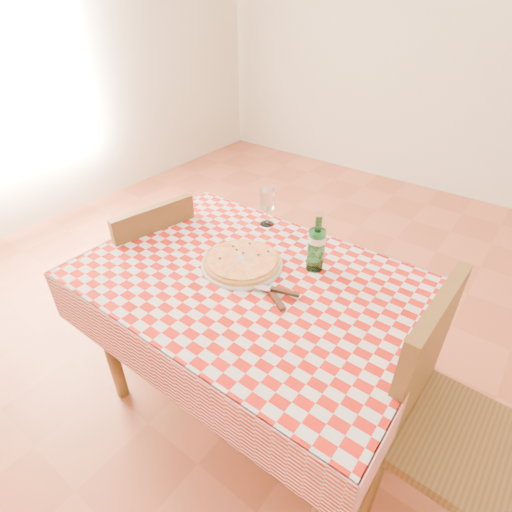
# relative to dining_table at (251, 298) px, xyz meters

# --- Properties ---
(dining_table) EXTENTS (1.20, 0.80, 0.75)m
(dining_table) POSITION_rel_dining_table_xyz_m (0.00, 0.00, 0.00)
(dining_table) COLOR brown
(dining_table) RESTS_ON ground
(tablecloth) EXTENTS (1.30, 0.90, 0.01)m
(tablecloth) POSITION_rel_dining_table_xyz_m (0.00, 0.00, 0.09)
(tablecloth) COLOR #9E1109
(tablecloth) RESTS_ON dining_table
(chair_near) EXTENTS (0.45, 0.45, 0.96)m
(chair_near) POSITION_rel_dining_table_xyz_m (0.75, 0.03, -0.11)
(chair_near) COLOR brown
(chair_near) RESTS_ON ground
(chair_far) EXTENTS (0.47, 0.47, 0.87)m
(chair_far) POSITION_rel_dining_table_xyz_m (-0.65, 0.04, -0.16)
(chair_far) COLOR brown
(chair_far) RESTS_ON ground
(pizza_plate) EXTENTS (0.35, 0.35, 0.04)m
(pizza_plate) POSITION_rel_dining_table_xyz_m (-0.08, 0.05, 0.12)
(pizza_plate) COLOR #C48241
(pizza_plate) RESTS_ON tablecloth
(water_bottle) EXTENTS (0.09, 0.09, 0.24)m
(water_bottle) POSITION_rel_dining_table_xyz_m (0.16, 0.20, 0.22)
(water_bottle) COLOR #196628
(water_bottle) RESTS_ON tablecloth
(wine_glass) EXTENTS (0.08, 0.08, 0.17)m
(wine_glass) POSITION_rel_dining_table_xyz_m (-0.19, 0.37, 0.19)
(wine_glass) COLOR white
(wine_glass) RESTS_ON tablecloth
(cutlery) EXTENTS (0.28, 0.24, 0.03)m
(cutlery) POSITION_rel_dining_table_xyz_m (0.11, -0.02, 0.11)
(cutlery) COLOR silver
(cutlery) RESTS_ON tablecloth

